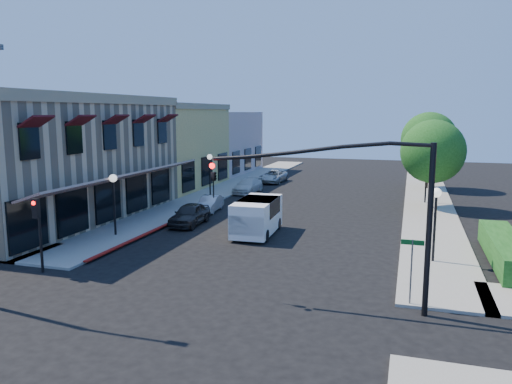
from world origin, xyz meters
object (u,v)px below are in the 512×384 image
(lamppost_right_near, at_px, (436,206))
(white_van, at_px, (257,214))
(secondary_signal, at_px, (38,221))
(lamppost_left_far, at_px, (210,164))
(lamppost_right_far, at_px, (427,169))
(parked_car_c, at_px, (248,186))
(parked_car_d, at_px, (273,176))
(lamppost_left_near, at_px, (114,189))
(signal_mast_arm, at_px, (366,197))
(parked_car_a, at_px, (190,214))
(parked_car_b, at_px, (210,204))
(street_tree_b, at_px, (429,139))
(street_tree_a, at_px, (433,152))
(street_name_sign, at_px, (412,261))

(lamppost_right_near, height_order, white_van, lamppost_right_near)
(secondary_signal, bearing_deg, lamppost_left_far, 91.39)
(lamppost_right_near, xyz_separation_m, lamppost_right_far, (0.00, 16.00, 0.00))
(white_van, xyz_separation_m, parked_car_c, (-5.20, 14.14, -0.57))
(parked_car_d, bearing_deg, lamppost_left_near, -94.70)
(lamppost_right_far, bearing_deg, lamppost_left_near, -136.74)
(lamppost_right_far, bearing_deg, signal_mast_arm, -96.70)
(lamppost_left_far, distance_m, parked_car_a, 10.57)
(lamppost_left_far, relative_size, parked_car_b, 1.06)
(lamppost_right_near, xyz_separation_m, parked_car_a, (-14.25, 4.00, -2.06))
(street_tree_b, xyz_separation_m, parked_car_d, (-14.59, 0.00, -3.93))
(signal_mast_arm, distance_m, parked_car_a, 16.02)
(street_tree_b, xyz_separation_m, parked_car_b, (-15.00, -15.64, -3.99))
(lamppost_right_far, xyz_separation_m, parked_car_a, (-14.25, -12.00, -2.06))
(lamppost_left_near, distance_m, lamppost_left_far, 14.00)
(lamppost_left_far, bearing_deg, secondary_signal, -88.61)
(lamppost_left_far, distance_m, lamppost_right_near, 22.02)
(lamppost_right_near, distance_m, parked_car_d, 28.01)
(lamppost_right_far, distance_m, white_van, 16.29)
(parked_car_c, bearing_deg, street_tree_a, -8.66)
(street_tree_a, distance_m, lamppost_right_near, 14.08)
(street_tree_a, bearing_deg, white_van, -131.33)
(parked_car_b, distance_m, parked_car_d, 15.65)
(parked_car_c, bearing_deg, white_van, -67.15)
(street_tree_b, bearing_deg, lamppost_right_near, -90.72)
(lamppost_right_near, height_order, parked_car_c, lamppost_right_near)
(street_tree_a, height_order, street_tree_b, street_tree_b)
(street_tree_a, distance_m, parked_car_c, 15.71)
(street_tree_b, relative_size, secondary_signal, 2.11)
(white_van, height_order, parked_car_d, white_van)
(parked_car_a, bearing_deg, secondary_signal, -103.93)
(street_tree_b, distance_m, lamppost_right_near, 24.07)
(street_tree_a, height_order, secondary_signal, street_tree_a)
(street_tree_a, height_order, street_name_sign, street_tree_a)
(lamppost_left_far, relative_size, parked_car_d, 0.80)
(signal_mast_arm, xyz_separation_m, secondary_signal, (-13.86, -0.09, -1.77))
(parked_car_b, distance_m, parked_car_c, 8.64)
(lamppost_right_near, relative_size, parked_car_d, 0.80)
(lamppost_right_near, bearing_deg, signal_mast_arm, -112.12)
(street_tree_b, distance_m, lamppost_right_far, 8.21)
(white_van, bearing_deg, parked_car_c, 110.20)
(secondary_signal, distance_m, street_name_sign, 15.53)
(street_tree_b, xyz_separation_m, lamppost_right_near, (-0.30, -24.00, -1.81))
(street_tree_a, relative_size, parked_car_d, 1.45)
(signal_mast_arm, xyz_separation_m, lamppost_right_near, (2.64, 6.50, -1.35))
(lamppost_left_near, relative_size, lamppost_left_far, 1.00)
(lamppost_right_far, bearing_deg, parked_car_d, 150.76)
(lamppost_left_near, relative_size, white_van, 0.76)
(lamppost_left_near, relative_size, parked_car_a, 0.90)
(street_tree_b, xyz_separation_m, lamppost_left_far, (-17.30, -10.00, -1.81))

